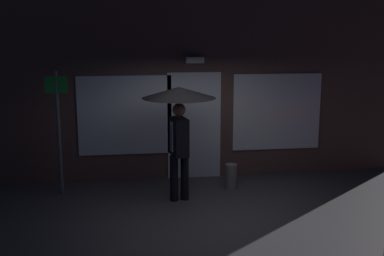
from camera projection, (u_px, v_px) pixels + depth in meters
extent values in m
plane|color=#423F44|center=(213.00, 216.00, 7.91)|extent=(18.00, 18.00, 0.00)
cube|color=brown|center=(193.00, 73.00, 9.76)|extent=(8.94, 0.30, 4.35)
cube|color=white|center=(194.00, 126.00, 9.81)|extent=(1.10, 0.04, 2.20)
cube|color=white|center=(125.00, 115.00, 9.57)|extent=(1.88, 0.04, 1.60)
cube|color=white|center=(277.00, 112.00, 10.00)|extent=(1.88, 0.04, 1.60)
cube|color=white|center=(195.00, 60.00, 9.46)|extent=(0.36, 0.16, 0.12)
cylinder|color=black|center=(185.00, 177.00, 8.62)|extent=(0.15, 0.15, 0.84)
cylinder|color=black|center=(174.00, 178.00, 8.55)|extent=(0.15, 0.15, 0.84)
cube|color=black|center=(179.00, 137.00, 8.43)|extent=(0.32, 0.50, 0.68)
cube|color=silver|center=(172.00, 137.00, 8.44)|extent=(0.04, 0.14, 0.54)
cube|color=navy|center=(172.00, 138.00, 8.44)|extent=(0.03, 0.05, 0.43)
sphere|color=tan|center=(179.00, 110.00, 8.34)|extent=(0.23, 0.23, 0.23)
cylinder|color=slate|center=(179.00, 111.00, 8.34)|extent=(0.02, 0.02, 0.85)
cone|color=black|center=(179.00, 92.00, 8.28)|extent=(1.30, 1.30, 0.20)
cylinder|color=#595B60|center=(59.00, 134.00, 8.76)|extent=(0.07, 0.07, 2.32)
cube|color=#198C33|center=(56.00, 85.00, 8.56)|extent=(0.40, 0.02, 0.30)
cylinder|color=slate|center=(231.00, 176.00, 9.27)|extent=(0.23, 0.23, 0.48)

